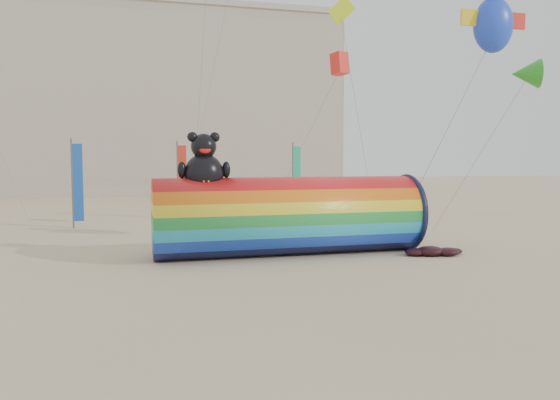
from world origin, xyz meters
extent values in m
plane|color=#CCB58C|center=(0.00, 0.00, 0.00)|extent=(160.00, 160.00, 0.00)
cube|color=#B7AD99|center=(-12.00, 46.00, 10.00)|extent=(60.00, 15.00, 20.00)
cube|color=#28303D|center=(-12.00, 38.44, 10.50)|extent=(59.50, 0.12, 17.00)
cube|color=#B2ADA0|center=(-12.00, 46.00, 20.30)|extent=(60.40, 15.40, 0.60)
cylinder|color=red|center=(1.11, 2.35, 1.65)|extent=(11.31, 3.30, 3.30)
torus|color=#0F1438|center=(6.65, 2.35, 1.65)|extent=(0.23, 3.46, 3.46)
cylinder|color=black|center=(6.79, 2.35, 1.65)|extent=(0.06, 3.26, 3.26)
ellipsoid|color=black|center=(-2.47, 2.35, 3.44)|extent=(1.61, 1.44, 1.70)
ellipsoid|color=#FFA01A|center=(-2.47, 1.83, 3.34)|extent=(0.83, 0.36, 0.73)
sphere|color=black|center=(-2.47, 2.35, 4.57)|extent=(1.04, 1.04, 1.04)
sphere|color=black|center=(-2.92, 2.35, 4.95)|extent=(0.41, 0.41, 0.41)
sphere|color=black|center=(-2.01, 2.35, 4.95)|extent=(0.41, 0.41, 0.41)
ellipsoid|color=red|center=(-2.47, 1.92, 4.43)|extent=(0.46, 0.17, 0.29)
ellipsoid|color=black|center=(-3.36, 2.25, 3.63)|extent=(0.34, 0.34, 0.68)
ellipsoid|color=black|center=(-1.57, 2.25, 3.63)|extent=(0.34, 0.34, 0.68)
imported|color=slate|center=(6.57, 2.27, 0.81)|extent=(0.70, 0.65, 1.62)
ellipsoid|color=#340911|center=(6.75, 0.42, 0.20)|extent=(1.17, 0.99, 0.41)
ellipsoid|color=#340911|center=(7.45, 0.22, 0.17)|extent=(0.99, 0.84, 0.34)
ellipsoid|color=#340911|center=(6.15, 0.57, 0.16)|extent=(0.91, 0.77, 0.32)
ellipsoid|color=#340911|center=(7.05, 0.82, 0.14)|extent=(0.78, 0.66, 0.27)
ellipsoid|color=#340911|center=(7.95, 0.52, 0.13)|extent=(0.73, 0.62, 0.25)
cylinder|color=#59595E|center=(-8.63, 13.74, 2.60)|extent=(0.10, 0.10, 5.20)
cube|color=#174EB3|center=(-8.32, 13.74, 2.65)|extent=(0.56, 0.06, 4.50)
cylinder|color=#59595E|center=(-2.34, 17.22, 2.60)|extent=(0.10, 0.10, 5.20)
cube|color=red|center=(-2.03, 17.22, 2.65)|extent=(0.56, 0.06, 4.50)
cylinder|color=#59595E|center=(6.13, 18.67, 2.60)|extent=(0.10, 0.10, 5.20)
cube|color=#1BB182|center=(6.44, 18.67, 2.65)|extent=(0.56, 0.06, 4.50)
ellipsoid|color=blue|center=(9.40, 0.30, 9.63)|extent=(1.72, 1.34, 2.29)
cube|color=red|center=(5.37, 7.48, 9.02)|extent=(0.70, 0.70, 1.12)
cone|color=green|center=(12.65, 2.26, 8.03)|extent=(1.37, 1.37, 1.23)
cube|color=#D7FA1A|center=(5.85, 8.46, 12.05)|extent=(0.94, 0.06, 1.32)
camera|label=1|loc=(-5.28, -19.80, 4.17)|focal=35.00mm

